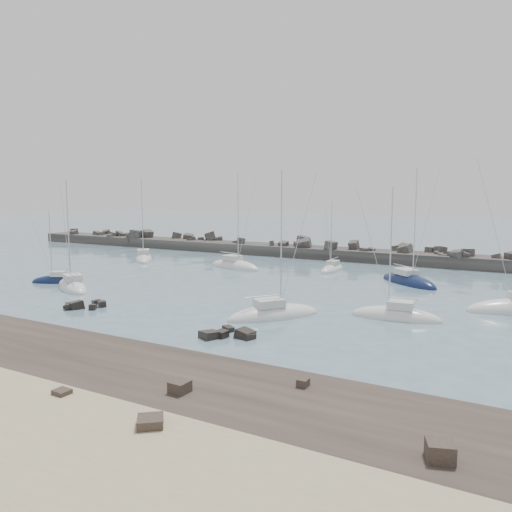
{
  "coord_description": "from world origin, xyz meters",
  "views": [
    {
      "loc": [
        34.43,
        -43.73,
        11.49
      ],
      "look_at": [
        3.68,
        12.0,
        3.29
      ],
      "focal_mm": 35.0,
      "sensor_mm": 36.0,
      "label": 1
    }
  ],
  "objects_px": {
    "sailboat_1": "(143,259)",
    "sailboat_8": "(396,317)",
    "sailboat_4": "(72,288)",
    "sailboat_6": "(273,316)",
    "sailboat_7": "(408,282)",
    "sailboat_3": "(235,267)",
    "sailboat_2": "(56,281)",
    "sailboat_5": "(332,270)"
  },
  "relations": [
    {
      "from": "sailboat_1",
      "to": "sailboat_8",
      "type": "xyz_separation_m",
      "value": [
        47.07,
        -19.17,
        -0.01
      ]
    },
    {
      "from": "sailboat_4",
      "to": "sailboat_6",
      "type": "distance_m",
      "value": 27.17
    },
    {
      "from": "sailboat_7",
      "to": "sailboat_8",
      "type": "bearing_deg",
      "value": -81.33
    },
    {
      "from": "sailboat_3",
      "to": "sailboat_6",
      "type": "height_order",
      "value": "sailboat_3"
    },
    {
      "from": "sailboat_1",
      "to": "sailboat_3",
      "type": "xyz_separation_m",
      "value": [
        18.17,
        -0.06,
        0.0
      ]
    },
    {
      "from": "sailboat_1",
      "to": "sailboat_2",
      "type": "distance_m",
      "value": 22.2
    },
    {
      "from": "sailboat_3",
      "to": "sailboat_1",
      "type": "bearing_deg",
      "value": 179.8
    },
    {
      "from": "sailboat_1",
      "to": "sailboat_5",
      "type": "height_order",
      "value": "sailboat_1"
    },
    {
      "from": "sailboat_4",
      "to": "sailboat_1",
      "type": "bearing_deg",
      "value": 112.65
    },
    {
      "from": "sailboat_6",
      "to": "sailboat_1",
      "type": "bearing_deg",
      "value": 146.92
    },
    {
      "from": "sailboat_7",
      "to": "sailboat_1",
      "type": "bearing_deg",
      "value": 179.17
    },
    {
      "from": "sailboat_5",
      "to": "sailboat_7",
      "type": "relative_size",
      "value": 0.72
    },
    {
      "from": "sailboat_1",
      "to": "sailboat_6",
      "type": "distance_m",
      "value": 44.2
    },
    {
      "from": "sailboat_3",
      "to": "sailboat_5",
      "type": "height_order",
      "value": "sailboat_3"
    },
    {
      "from": "sailboat_2",
      "to": "sailboat_7",
      "type": "height_order",
      "value": "sailboat_7"
    },
    {
      "from": "sailboat_3",
      "to": "sailboat_5",
      "type": "xyz_separation_m",
      "value": [
        13.99,
        4.62,
        -0.02
      ]
    },
    {
      "from": "sailboat_4",
      "to": "sailboat_8",
      "type": "height_order",
      "value": "sailboat_4"
    },
    {
      "from": "sailboat_5",
      "to": "sailboat_4",
      "type": "bearing_deg",
      "value": -128.32
    },
    {
      "from": "sailboat_3",
      "to": "sailboat_6",
      "type": "xyz_separation_m",
      "value": [
        18.87,
        -24.06,
        -0.01
      ]
    },
    {
      "from": "sailboat_3",
      "to": "sailboat_6",
      "type": "distance_m",
      "value": 30.58
    },
    {
      "from": "sailboat_2",
      "to": "sailboat_6",
      "type": "distance_m",
      "value": 32.42
    },
    {
      "from": "sailboat_5",
      "to": "sailboat_7",
      "type": "height_order",
      "value": "sailboat_7"
    },
    {
      "from": "sailboat_5",
      "to": "sailboat_6",
      "type": "relative_size",
      "value": 0.76
    },
    {
      "from": "sailboat_5",
      "to": "sailboat_6",
      "type": "bearing_deg",
      "value": -80.36
    },
    {
      "from": "sailboat_2",
      "to": "sailboat_5",
      "type": "xyz_separation_m",
      "value": [
        27.46,
        26.25,
        -0.0
      ]
    },
    {
      "from": "sailboat_3",
      "to": "sailboat_7",
      "type": "relative_size",
      "value": 0.99
    },
    {
      "from": "sailboat_5",
      "to": "sailboat_7",
      "type": "distance_m",
      "value": 13.15
    },
    {
      "from": "sailboat_6",
      "to": "sailboat_8",
      "type": "distance_m",
      "value": 11.19
    },
    {
      "from": "sailboat_1",
      "to": "sailboat_7",
      "type": "height_order",
      "value": "sailboat_7"
    },
    {
      "from": "sailboat_2",
      "to": "sailboat_5",
      "type": "distance_m",
      "value": 37.99
    },
    {
      "from": "sailboat_2",
      "to": "sailboat_6",
      "type": "xyz_separation_m",
      "value": [
        32.33,
        -2.43,
        0.01
      ]
    },
    {
      "from": "sailboat_4",
      "to": "sailboat_5",
      "type": "height_order",
      "value": "sailboat_4"
    },
    {
      "from": "sailboat_3",
      "to": "sailboat_4",
      "type": "distance_m",
      "value": 25.01
    },
    {
      "from": "sailboat_2",
      "to": "sailboat_3",
      "type": "bearing_deg",
      "value": 58.1
    },
    {
      "from": "sailboat_1",
      "to": "sailboat_4",
      "type": "bearing_deg",
      "value": -67.35
    },
    {
      "from": "sailboat_1",
      "to": "sailboat_6",
      "type": "xyz_separation_m",
      "value": [
        37.03,
        -24.13,
        -0.01
      ]
    },
    {
      "from": "sailboat_2",
      "to": "sailboat_5",
      "type": "bearing_deg",
      "value": 43.71
    },
    {
      "from": "sailboat_4",
      "to": "sailboat_8",
      "type": "distance_m",
      "value": 37.47
    },
    {
      "from": "sailboat_4",
      "to": "sailboat_6",
      "type": "xyz_separation_m",
      "value": [
        27.16,
        -0.47,
        -0.01
      ]
    },
    {
      "from": "sailboat_1",
      "to": "sailboat_6",
      "type": "bearing_deg",
      "value": -33.08
    },
    {
      "from": "sailboat_5",
      "to": "sailboat_3",
      "type": "bearing_deg",
      "value": -161.74
    },
    {
      "from": "sailboat_3",
      "to": "sailboat_4",
      "type": "height_order",
      "value": "sailboat_3"
    }
  ]
}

